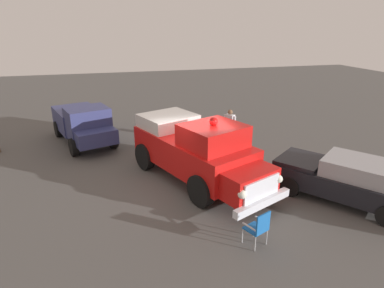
# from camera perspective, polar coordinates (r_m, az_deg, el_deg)

# --- Properties ---
(ground_plane) EXTENTS (60.00, 60.00, 0.00)m
(ground_plane) POSITION_cam_1_polar(r_m,az_deg,el_deg) (11.82, -0.13, -6.76)
(ground_plane) COLOR #514F4C
(vintage_fire_truck) EXTENTS (4.31, 6.33, 2.59)m
(vintage_fire_truck) POSITION_cam_1_polar(r_m,az_deg,el_deg) (11.53, 0.71, -0.95)
(vintage_fire_truck) COLOR black
(vintage_fire_truck) RESTS_ON ground
(classic_hot_rod) EXTENTS (4.10, 4.60, 1.46)m
(classic_hot_rod) POSITION_cam_1_polar(r_m,az_deg,el_deg) (11.53, 25.22, -5.46)
(classic_hot_rod) COLOR black
(classic_hot_rod) RESTS_ON ground
(parked_pickup) EXTENTS (3.20, 5.12, 1.90)m
(parked_pickup) POSITION_cam_1_polar(r_m,az_deg,el_deg) (16.26, -18.73, 3.59)
(parked_pickup) COLOR black
(parked_pickup) RESTS_ON ground
(lawn_chair_by_car) EXTENTS (0.65, 0.65, 1.02)m
(lawn_chair_by_car) POSITION_cam_1_polar(r_m,az_deg,el_deg) (8.59, 11.80, -14.11)
(lawn_chair_by_car) COLOR #B7BABF
(lawn_chair_by_car) RESTS_ON ground
(spectator_standing) EXTENTS (0.46, 0.58, 1.68)m
(spectator_standing) POSITION_cam_1_polar(r_m,az_deg,el_deg) (15.36, 6.69, 3.50)
(spectator_standing) COLOR #2D334C
(spectator_standing) RESTS_ON ground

